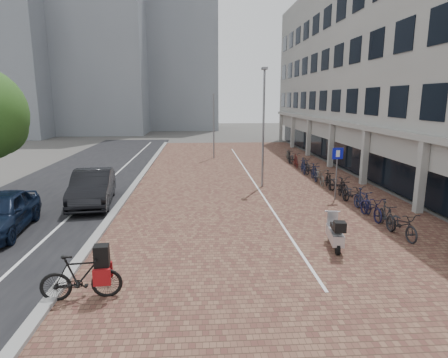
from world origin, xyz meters
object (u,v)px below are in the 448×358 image
at_px(parking_sign, 337,165).
at_px(car_navy, 1,213).
at_px(hero_bike, 81,276).
at_px(car_dark, 93,187).
at_px(scooter_front, 335,232).

bearing_deg(parking_sign, car_navy, -171.39).
relative_size(car_navy, hero_bike, 2.22).
relative_size(hero_bike, parking_sign, 0.78).
relative_size(car_navy, parking_sign, 1.73).
bearing_deg(car_navy, car_dark, 53.05).
height_order(car_dark, hero_bike, car_dark).
distance_m(car_dark, parking_sign, 12.33).
distance_m(hero_bike, scooter_front, 8.35).
xyz_separation_m(car_navy, parking_sign, (14.73, 3.88, 1.06)).
bearing_deg(car_navy, scooter_front, -16.48).
height_order(car_navy, scooter_front, car_navy).
xyz_separation_m(car_dark, hero_bike, (2.20, -9.41, -0.20)).
relative_size(scooter_front, parking_sign, 0.64).
distance_m(car_navy, car_dark, 4.67).
distance_m(scooter_front, parking_sign, 6.85).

